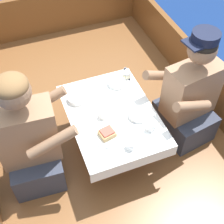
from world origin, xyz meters
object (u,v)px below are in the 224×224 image
at_px(coffee_cup_starboard, 151,126).
at_px(tin_can, 127,75).
at_px(coffee_cup_port, 131,145).
at_px(person_port, 30,141).
at_px(sandwich, 107,133).
at_px(coffee_cup_center, 103,114).
at_px(person_starboard, 189,98).

distance_m(coffee_cup_starboard, tin_can, 0.56).
height_order(coffee_cup_port, coffee_cup_starboard, coffee_cup_starboard).
height_order(person_port, tin_can, person_port).
height_order(sandwich, coffee_cup_center, same).
distance_m(sandwich, tin_can, 0.62).
bearing_deg(coffee_cup_port, coffee_cup_starboard, 25.57).
bearing_deg(person_port, sandwich, -12.02).
distance_m(person_port, coffee_cup_starboard, 0.84).
relative_size(coffee_cup_center, tin_can, 1.39).
bearing_deg(person_port, coffee_cup_starboard, -9.76).
relative_size(coffee_cup_port, tin_can, 1.40).
relative_size(coffee_cup_starboard, tin_can, 1.32).
xyz_separation_m(coffee_cup_port, coffee_cup_starboard, (0.19, 0.09, 0.01)).
distance_m(person_port, sandwich, 0.53).
height_order(sandwich, coffee_cup_starboard, coffee_cup_starboard).
bearing_deg(person_starboard, coffee_cup_starboard, 14.31).
relative_size(person_starboard, coffee_cup_starboard, 11.24).
bearing_deg(coffee_cup_starboard, tin_can, 84.79).
relative_size(coffee_cup_port, coffee_cup_center, 1.00).
relative_size(person_starboard, tin_can, 14.83).
bearing_deg(coffee_cup_starboard, person_port, 166.16).
bearing_deg(coffee_cup_center, person_starboard, -4.48).
relative_size(sandwich, coffee_cup_starboard, 1.33).
bearing_deg(sandwich, person_starboard, 9.60).
xyz_separation_m(sandwich, tin_can, (0.36, 0.51, -0.00)).
bearing_deg(coffee_cup_center, tin_can, 45.62).
xyz_separation_m(person_starboard, tin_can, (-0.36, 0.38, 0.03)).
relative_size(sandwich, coffee_cup_port, 1.25).
distance_m(coffee_cup_port, coffee_cup_center, 0.33).
xyz_separation_m(coffee_cup_starboard, tin_can, (0.05, 0.56, -0.01)).
relative_size(coffee_cup_port, coffee_cup_starboard, 1.06).
distance_m(person_port, person_starboard, 1.23).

